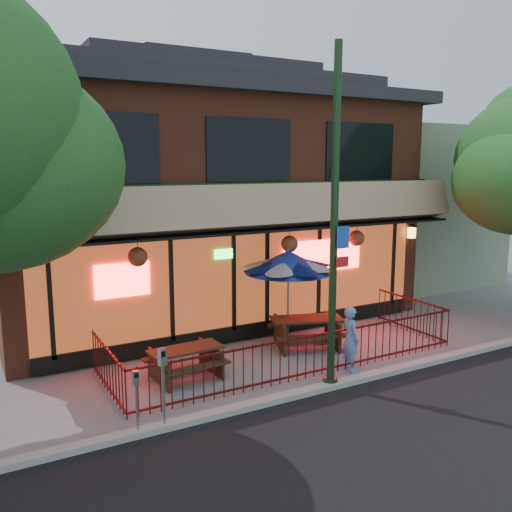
% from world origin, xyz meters
% --- Properties ---
extents(ground, '(80.00, 80.00, 0.00)m').
position_xyz_m(ground, '(0.00, 0.00, 0.00)').
color(ground, gray).
rests_on(ground, ground).
extents(curb, '(80.00, 0.25, 0.12)m').
position_xyz_m(curb, '(0.00, -0.50, 0.06)').
color(curb, '#999993').
rests_on(curb, ground).
extents(restaurant_building, '(12.96, 9.49, 8.05)m').
position_xyz_m(restaurant_building, '(0.00, 7.11, 4.13)').
color(restaurant_building, brown).
rests_on(restaurant_building, ground).
extents(neighbor_building, '(6.00, 7.00, 6.00)m').
position_xyz_m(neighbor_building, '(9.00, 7.70, 3.00)').
color(neighbor_building, gray).
rests_on(neighbor_building, ground).
extents(patio_fence, '(8.44, 2.62, 1.00)m').
position_xyz_m(patio_fence, '(0.00, 0.50, 0.63)').
color(patio_fence, '#3E0D0E').
rests_on(patio_fence, ground).
extents(street_light, '(0.43, 0.32, 7.00)m').
position_xyz_m(street_light, '(0.00, -0.40, 3.15)').
color(street_light, black).
rests_on(street_light, ground).
extents(picnic_table_left, '(1.67, 1.31, 0.69)m').
position_xyz_m(picnic_table_left, '(-2.50, 1.52, 0.45)').
color(picnic_table_left, '#402617').
rests_on(picnic_table_left, ground).
extents(picnic_table_right, '(2.16, 1.91, 0.77)m').
position_xyz_m(picnic_table_right, '(0.97, 1.92, 0.51)').
color(picnic_table_right, '#372513').
rests_on(picnic_table_right, ground).
extents(patio_umbrella, '(2.24, 2.24, 2.56)m').
position_xyz_m(patio_umbrella, '(0.70, 2.40, 2.18)').
color(patio_umbrella, gray).
rests_on(patio_umbrella, ground).
extents(pedestrian, '(0.42, 0.59, 1.50)m').
position_xyz_m(pedestrian, '(0.92, 0.10, 0.75)').
color(pedestrian, '#6182C2').
rests_on(pedestrian, ground).
extents(parking_meter_near, '(0.16, 0.15, 1.50)m').
position_xyz_m(parking_meter_near, '(-3.72, -0.48, 1.02)').
color(parking_meter_near, gray).
rests_on(parking_meter_near, ground).
extents(parking_meter_far, '(0.11, 0.10, 1.19)m').
position_xyz_m(parking_meter_far, '(-4.20, -0.48, 0.80)').
color(parking_meter_far, gray).
rests_on(parking_meter_far, ground).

